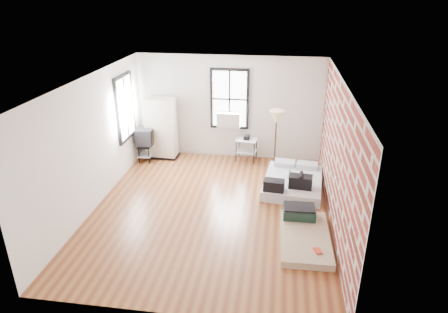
% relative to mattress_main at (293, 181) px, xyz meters
% --- Properties ---
extents(ground, '(6.00, 6.00, 0.00)m').
position_rel_mattress_main_xyz_m(ground, '(-1.74, -1.29, -0.16)').
color(ground, brown).
rests_on(ground, ground).
extents(room_shell, '(5.02, 6.02, 2.80)m').
position_rel_mattress_main_xyz_m(room_shell, '(-1.51, -0.93, 1.58)').
color(room_shell, silver).
rests_on(room_shell, ground).
extents(mattress_main, '(1.48, 1.91, 0.58)m').
position_rel_mattress_main_xyz_m(mattress_main, '(0.00, 0.00, 0.00)').
color(mattress_main, silver).
rests_on(mattress_main, ground).
extents(mattress_bare, '(0.94, 1.74, 0.37)m').
position_rel_mattress_main_xyz_m(mattress_bare, '(0.18, -2.00, -0.05)').
color(mattress_bare, tan).
rests_on(mattress_bare, ground).
extents(wardrobe, '(0.87, 0.52, 1.69)m').
position_rel_mattress_main_xyz_m(wardrobe, '(-3.59, 1.36, 0.68)').
color(wardrobe, black).
rests_on(wardrobe, ground).
extents(side_table, '(0.60, 0.50, 0.73)m').
position_rel_mattress_main_xyz_m(side_table, '(-1.24, 1.43, 0.34)').
color(side_table, black).
rests_on(side_table, ground).
extents(floor_lamp, '(0.36, 0.36, 1.69)m').
position_rel_mattress_main_xyz_m(floor_lamp, '(-0.46, 0.66, 1.29)').
color(floor_lamp, black).
rests_on(floor_lamp, ground).
extents(tv_stand, '(0.48, 0.66, 0.91)m').
position_rel_mattress_main_xyz_m(tv_stand, '(-3.96, 1.11, 0.49)').
color(tv_stand, black).
rests_on(tv_stand, ground).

